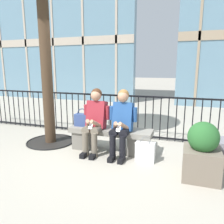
{
  "coord_description": "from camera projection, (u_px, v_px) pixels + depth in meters",
  "views": [
    {
      "loc": [
        1.32,
        -3.79,
        1.6
      ],
      "look_at": [
        0.0,
        0.1,
        0.75
      ],
      "focal_mm": 34.85,
      "sensor_mm": 36.0,
      "label": 1
    }
  ],
  "objects": [
    {
      "name": "shopping_bag",
      "position": [
        145.0,
        152.0,
        3.73
      ],
      "size": [
        0.33,
        0.15,
        0.44
      ],
      "color": "white",
      "rests_on": "ground"
    },
    {
      "name": "stone_bench",
      "position": [
        110.0,
        137.0,
        4.2
      ],
      "size": [
        1.6,
        0.44,
        0.45
      ],
      "color": "gray",
      "rests_on": "ground"
    },
    {
      "name": "building_facade_left",
      "position": [
        26.0,
        8.0,
        10.88
      ],
      "size": [
        11.26,
        0.43,
        9.0
      ],
      "color": "slate",
      "rests_on": "ground"
    },
    {
      "name": "ground_plane",
      "position": [
        110.0,
        150.0,
        4.25
      ],
      "size": [
        60.0,
        60.0,
        0.0
      ],
      "primitive_type": "plane",
      "color": "#A8A091"
    },
    {
      "name": "planter",
      "position": [
        202.0,
        153.0,
        3.12
      ],
      "size": [
        0.51,
        0.51,
        0.85
      ],
      "color": "#726656",
      "rests_on": "ground"
    },
    {
      "name": "handbag_on_bench",
      "position": [
        83.0,
        120.0,
        4.31
      ],
      "size": [
        0.3,
        0.16,
        0.35
      ],
      "color": "#33477F",
      "rests_on": "stone_bench"
    },
    {
      "name": "seated_person_with_phone",
      "position": [
        95.0,
        119.0,
        4.08
      ],
      "size": [
        0.52,
        0.66,
        1.21
      ],
      "color": "#6B6051",
      "rests_on": "ground"
    },
    {
      "name": "plaza_railing",
      "position": [
        124.0,
        115.0,
        5.04
      ],
      "size": [
        8.7,
        0.04,
        0.98
      ],
      "color": "black",
      "rests_on": "ground"
    },
    {
      "name": "seated_person_companion",
      "position": [
        122.0,
        121.0,
        3.92
      ],
      "size": [
        0.52,
        0.66,
        1.21
      ],
      "color": "black",
      "rests_on": "ground"
    }
  ]
}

